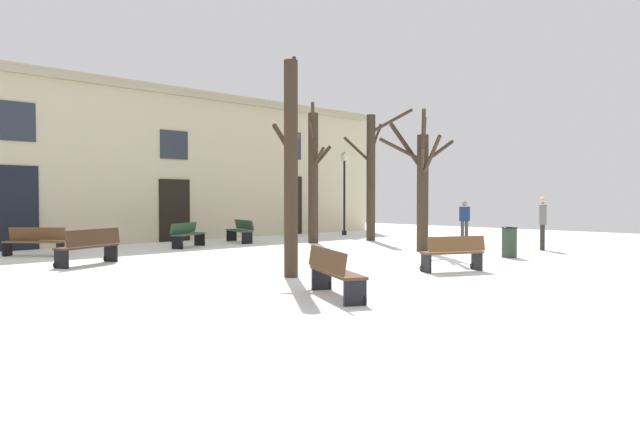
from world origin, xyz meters
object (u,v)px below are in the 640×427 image
tree_left_of_center (314,173)px  bench_by_litter_bin (187,234)px  litter_bin (509,242)px  bench_facing_shops (240,230)px  tree_right_of_center (291,164)px  tree_foreground (422,183)px  person_near_bench (465,218)px  bench_back_to_back_left (334,272)px  bench_back_to_back_right (453,253)px  streetlamp (344,184)px  bench_near_center_tree (89,246)px  person_crossing_plaza (543,220)px  bench_near_lamp (35,241)px  tree_near_facade (371,174)px

tree_left_of_center → bench_by_litter_bin: bearing=159.5°
litter_bin → bench_facing_shops: (-2.12, 10.12, 0.01)m
tree_right_of_center → litter_bin: tree_right_of_center is taller
tree_right_of_center → tree_foreground: bearing=12.3°
tree_foreground → person_near_bench: 6.07m
tree_left_of_center → bench_back_to_back_left: tree_left_of_center is taller
tree_foreground → litter_bin: tree_foreground is taller
bench_back_to_back_right → person_near_bench: size_ratio=0.97×
streetlamp → bench_near_center_tree: (-13.52, -3.68, -1.88)m
litter_bin → bench_facing_shops: size_ratio=0.47×
tree_foreground → bench_near_center_tree: size_ratio=2.37×
litter_bin → bench_near_center_tree: bench_near_center_tree is taller
tree_left_of_center → bench_near_center_tree: (-9.21, -1.24, -2.17)m
tree_right_of_center → streetlamp: size_ratio=1.28×
litter_bin → bench_back_to_back_right: 3.98m
litter_bin → streetlamp: bearing=68.8°
bench_by_litter_bin → bench_facing_shops: bearing=-16.7°
bench_facing_shops → person_crossing_plaza: person_crossing_plaza is taller
person_crossing_plaza → person_near_bench: person_crossing_plaza is taller
tree_foreground → bench_back_to_back_left: bearing=-153.8°
bench_by_litter_bin → bench_back_to_back_left: bench_back_to_back_left is taller
streetlamp → person_crossing_plaza: streetlamp is taller
bench_near_lamp → bench_back_to_back_right: size_ratio=1.04×
tree_near_facade → tree_right_of_center: size_ratio=1.06×
person_crossing_plaza → bench_near_lamp: bearing=113.6°
streetlamp → bench_facing_shops: size_ratio=2.07×
tree_foreground → bench_facing_shops: size_ratio=2.39×
tree_left_of_center → person_crossing_plaza: 8.37m
tree_left_of_center → tree_right_of_center: 9.56m
tree_foreground → tree_right_of_center: (-6.96, -1.52, 0.26)m
tree_left_of_center → bench_back_to_back_left: bearing=-132.1°
tree_left_of_center → litter_bin: size_ratio=5.88×
bench_facing_shops → bench_near_center_tree: bearing=-49.3°
bench_back_to_back_left → person_near_bench: size_ratio=1.16×
tree_foreground → bench_facing_shops: (-1.81, 7.25, -1.76)m
bench_facing_shops → person_crossing_plaza: (5.11, -9.73, 0.53)m
tree_right_of_center → bench_facing_shops: size_ratio=2.64×
tree_near_facade → tree_foreground: 4.98m
streetlamp → person_crossing_plaza: 10.09m
litter_bin → bench_back_to_back_right: bearing=-170.8°
tree_foreground → bench_back_to_back_left: tree_foreground is taller
tree_foreground → streetlamp: tree_foreground is taller
tree_left_of_center → bench_near_lamp: (-9.38, 2.22, -2.22)m
tree_right_of_center → bench_near_lamp: tree_right_of_center is taller
bench_back_to_back_right → bench_facing_shops: bearing=-74.4°
tree_left_of_center → bench_near_lamp: size_ratio=3.22×
bench_near_center_tree → bench_by_litter_bin: bearing=-171.5°
tree_near_facade → tree_right_of_center: bearing=-148.5°
tree_left_of_center → bench_back_to_back_left: 12.41m
bench_near_center_tree → bench_back_to_back_left: (1.02, -7.82, -0.03)m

